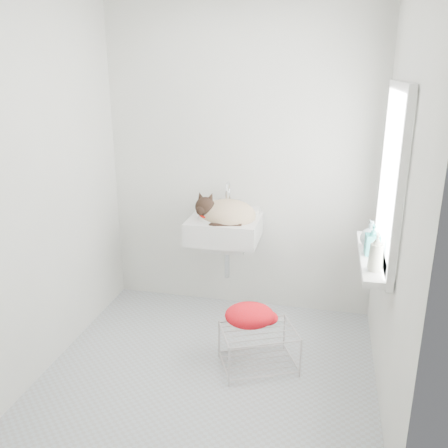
% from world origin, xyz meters
% --- Properties ---
extents(floor, '(2.20, 2.00, 0.02)m').
position_xyz_m(floor, '(0.00, 0.00, 0.00)').
color(floor, '#ADB6BC').
rests_on(floor, ground).
extents(back_wall, '(2.20, 0.02, 2.50)m').
position_xyz_m(back_wall, '(0.00, 1.00, 1.25)').
color(back_wall, white).
rests_on(back_wall, ground).
extents(right_wall, '(0.02, 2.00, 2.50)m').
position_xyz_m(right_wall, '(1.10, 0.00, 1.25)').
color(right_wall, white).
rests_on(right_wall, ground).
extents(left_wall, '(0.02, 2.00, 2.50)m').
position_xyz_m(left_wall, '(-1.10, 0.00, 1.25)').
color(left_wall, white).
rests_on(left_wall, ground).
extents(window_glass, '(0.01, 0.80, 1.00)m').
position_xyz_m(window_glass, '(1.09, 0.20, 1.35)').
color(window_glass, white).
rests_on(window_glass, right_wall).
extents(window_frame, '(0.04, 0.90, 1.10)m').
position_xyz_m(window_frame, '(1.07, 0.20, 1.35)').
color(window_frame, white).
rests_on(window_frame, right_wall).
extents(windowsill, '(0.16, 0.88, 0.04)m').
position_xyz_m(windowsill, '(1.01, 0.20, 0.83)').
color(windowsill, white).
rests_on(windowsill, right_wall).
extents(sink, '(0.55, 0.48, 0.22)m').
position_xyz_m(sink, '(-0.08, 0.74, 0.85)').
color(sink, white).
rests_on(sink, back_wall).
extents(faucet, '(0.20, 0.14, 0.20)m').
position_xyz_m(faucet, '(-0.08, 0.92, 0.99)').
color(faucet, silver).
rests_on(faucet, sink).
extents(cat, '(0.46, 0.37, 0.29)m').
position_xyz_m(cat, '(-0.06, 0.72, 0.89)').
color(cat, '#C4B28E').
rests_on(cat, sink).
extents(wire_rack, '(0.58, 0.51, 0.29)m').
position_xyz_m(wire_rack, '(0.31, 0.07, 0.15)').
color(wire_rack, silver).
rests_on(wire_rack, floor).
extents(towel, '(0.39, 0.31, 0.14)m').
position_xyz_m(towel, '(0.24, 0.12, 0.32)').
color(towel, '#DF0005').
rests_on(towel, wire_rack).
extents(bottle_a, '(0.08, 0.08, 0.19)m').
position_xyz_m(bottle_a, '(1.00, -0.07, 0.85)').
color(bottle_a, beige).
rests_on(bottle_a, windowsill).
extents(bottle_b, '(0.09, 0.10, 0.20)m').
position_xyz_m(bottle_b, '(1.00, 0.19, 0.85)').
color(bottle_b, teal).
rests_on(bottle_b, windowsill).
extents(bottle_c, '(0.18, 0.18, 0.17)m').
position_xyz_m(bottle_c, '(1.00, 0.34, 0.85)').
color(bottle_c, silver).
rests_on(bottle_c, windowsill).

